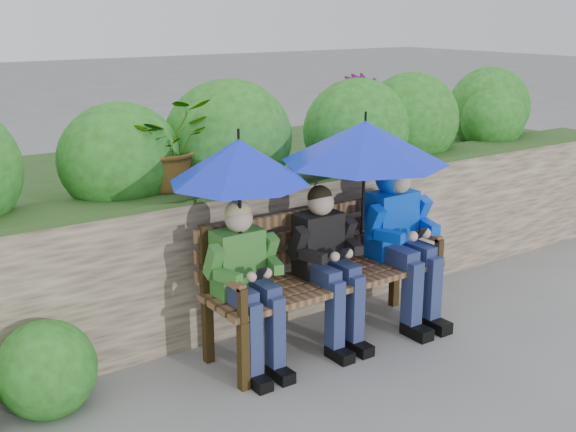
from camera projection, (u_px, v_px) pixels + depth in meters
ground at (297, 362)px, 4.63m from camera, size 60.00×60.00×0.00m
garden_backdrop at (168, 211)px, 5.61m from camera, size 8.00×2.88×1.82m
park_bench at (322, 267)px, 4.83m from camera, size 1.72×0.50×0.91m
boy_left at (246, 277)px, 4.39m from camera, size 0.46×0.53×1.07m
boy_middle at (327, 257)px, 4.74m from camera, size 0.47×0.54×1.08m
boy_right at (400, 229)px, 5.08m from camera, size 0.52×0.64×1.16m
umbrella_left at (239, 161)px, 4.21m from camera, size 0.85×0.85×0.83m
umbrella_right at (365, 142)px, 4.73m from camera, size 1.12×1.12×0.83m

